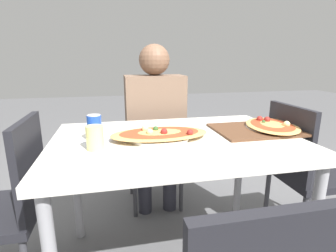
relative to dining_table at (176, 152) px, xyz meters
name	(u,v)px	position (x,y,z in m)	size (l,w,h in m)	color
dining_table	(176,152)	(0.00, 0.00, 0.00)	(1.19, 0.81, 0.74)	silver
chair_far_seated	(153,141)	(0.00, 0.73, -0.17)	(0.40, 0.40, 0.86)	black
chair_side_left	(7,202)	(-0.79, -0.01, -0.17)	(0.40, 0.40, 0.86)	black
chair_side_right	(303,167)	(0.79, 0.04, -0.17)	(0.40, 0.40, 0.86)	black
person_seated	(155,116)	(0.00, 0.62, 0.05)	(0.42, 0.25, 1.21)	#2D2D38
pizza_main	(160,134)	(-0.08, 0.00, 0.10)	(0.48, 0.29, 0.06)	white
soda_can	(95,128)	(-0.39, 0.03, 0.14)	(0.07, 0.07, 0.12)	#1E47B2
drink_glass	(95,138)	(-0.38, -0.10, 0.13)	(0.07, 0.07, 0.10)	#E0DB7F
serving_tray	(255,130)	(0.44, 0.03, 0.08)	(0.43, 0.33, 0.01)	brown
pizza_second	(272,126)	(0.54, 0.03, 0.10)	(0.36, 0.44, 0.06)	white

